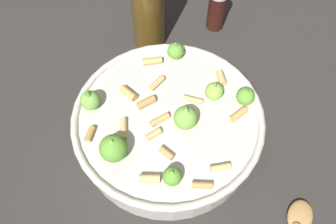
{
  "coord_description": "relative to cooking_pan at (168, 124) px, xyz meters",
  "views": [
    {
      "loc": [
        -0.14,
        0.23,
        0.5
      ],
      "look_at": [
        0.0,
        0.0,
        0.07
      ],
      "focal_mm": 35.34,
      "sensor_mm": 36.0,
      "label": 1
    }
  ],
  "objects": [
    {
      "name": "ground_plane",
      "position": [
        -0.0,
        -0.0,
        -0.04
      ],
      "size": [
        2.4,
        2.4,
        0.0
      ],
      "primitive_type": "plane",
      "color": "#2D2B28"
    },
    {
      "name": "cooking_pan",
      "position": [
        0.0,
        0.0,
        0.0
      ],
      "size": [
        0.3,
        0.3,
        0.11
      ],
      "color": "beige",
      "rests_on": "ground"
    },
    {
      "name": "pepper_shaker",
      "position": [
        0.05,
        -0.28,
        0.01
      ],
      "size": [
        0.04,
        0.04,
        0.09
      ],
      "color": "#33140F",
      "rests_on": "ground"
    },
    {
      "name": "olive_oil_bottle",
      "position": [
        0.15,
        -0.17,
        0.05
      ],
      "size": [
        0.06,
        0.06,
        0.22
      ],
      "color": "#4C3814",
      "rests_on": "ground"
    }
  ]
}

